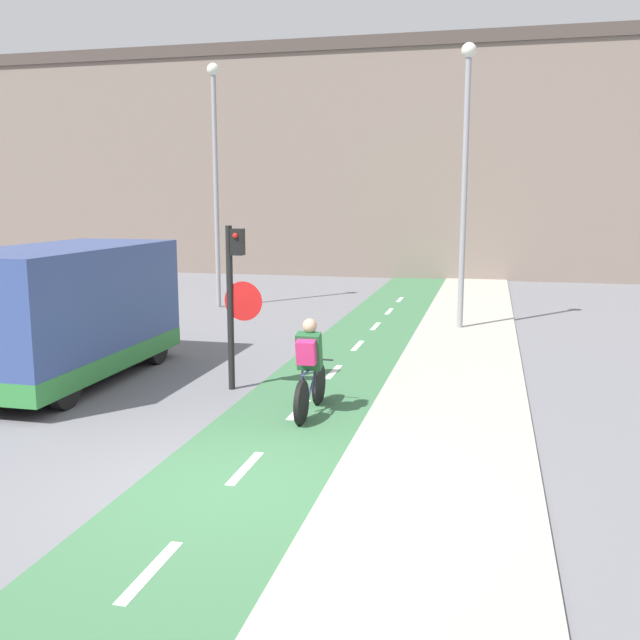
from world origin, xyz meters
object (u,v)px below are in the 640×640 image
object	(u,v)px
street_lamp_sidewalk	(465,159)
cyclist_near	(310,369)
van	(65,315)
traffic_light_pole	(235,289)
street_lamp_far	(215,162)

from	to	relation	value
street_lamp_sidewalk	cyclist_near	xyz separation A→B (m)	(-1.90, -7.87, -3.49)
van	cyclist_near	bearing A→B (deg)	-11.91
cyclist_near	van	xyz separation A→B (m)	(-4.77, 1.01, 0.48)
traffic_light_pole	street_lamp_far	size ratio (longest dim) A/B	0.40
van	street_lamp_far	bearing A→B (deg)	93.93
traffic_light_pole	cyclist_near	distance (m)	2.21
street_lamp_far	cyclist_near	world-z (taller)	street_lamp_far
traffic_light_pole	van	size ratio (longest dim) A/B	0.57
street_lamp_sidewalk	street_lamp_far	bearing A→B (deg)	164.00
street_lamp_far	street_lamp_sidewalk	world-z (taller)	street_lamp_far
traffic_light_pole	van	xyz separation A→B (m)	(-3.19, -0.12, -0.56)
street_lamp_far	street_lamp_sidewalk	bearing A→B (deg)	-16.00
street_lamp_sidewalk	van	xyz separation A→B (m)	(-6.67, -6.86, -3.01)
traffic_light_pole	cyclist_near	bearing A→B (deg)	-35.46
traffic_light_pole	street_lamp_sidewalk	xyz separation A→B (m)	(3.49, 6.74, 2.45)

